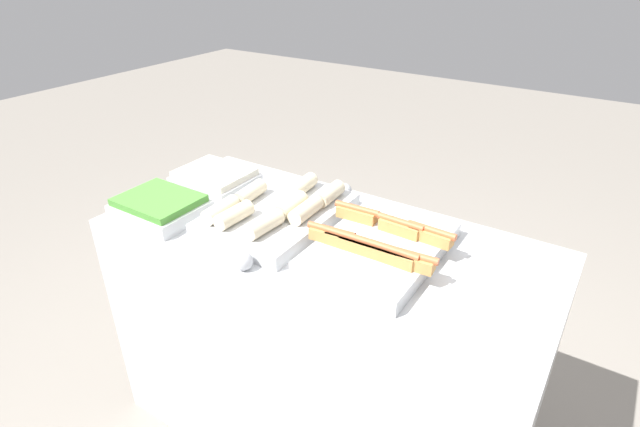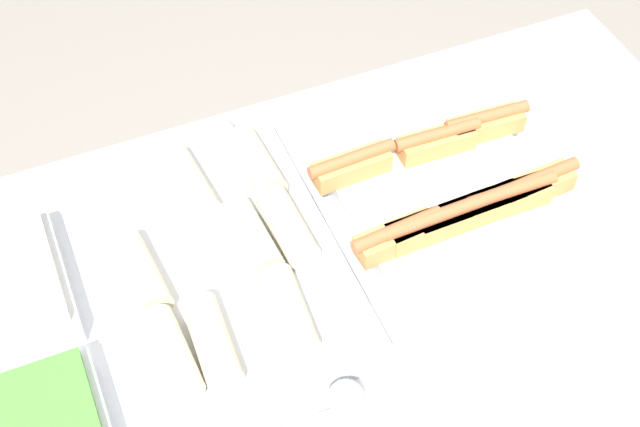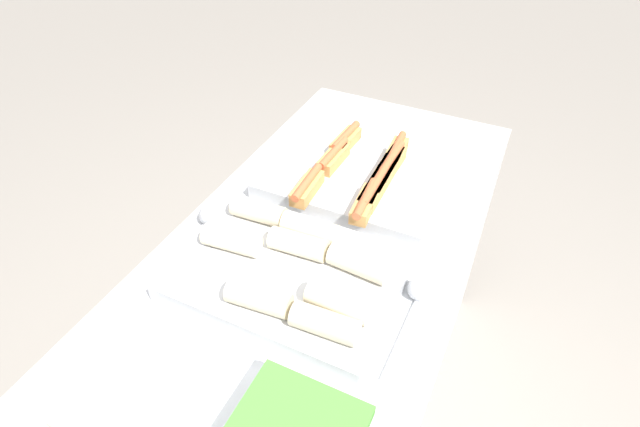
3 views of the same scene
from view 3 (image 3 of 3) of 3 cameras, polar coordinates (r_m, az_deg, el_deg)
ground_plane at (r=2.00m, az=0.19°, el=-21.58°), size 12.00×12.00×0.00m
counter at (r=1.62m, az=0.23°, el=-14.11°), size 1.47×0.70×0.90m
tray_hotdogs at (r=1.40m, az=4.15°, el=3.88°), size 0.41×0.49×0.10m
tray_wraps at (r=1.13m, az=-3.46°, el=-6.70°), size 0.36×0.49×0.10m
tray_side_back at (r=1.01m, az=-18.66°, el=-18.84°), size 0.28×0.23×0.07m
serving_spoon_near at (r=1.13m, az=11.09°, el=-9.06°), size 0.26×0.05×0.05m
serving_spoon_far at (r=1.31m, az=-12.93°, el=-0.69°), size 0.27×0.05×0.05m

